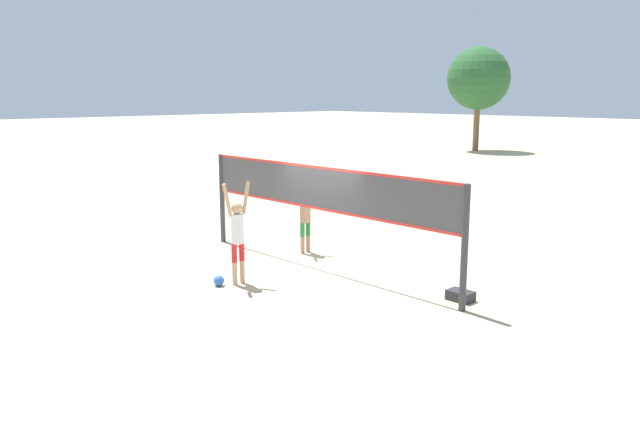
{
  "coord_description": "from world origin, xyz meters",
  "views": [
    {
      "loc": [
        10.28,
        -9.83,
        4.08
      ],
      "look_at": [
        0.0,
        0.0,
        1.35
      ],
      "focal_mm": 35.0,
      "sensor_mm": 36.0,
      "label": 1
    }
  ],
  "objects_px": {
    "gear_bag": "(460,296)",
    "tree_left_cluster": "(479,79)",
    "volleyball_net": "(320,198)",
    "player_blocker": "(305,214)",
    "volleyball": "(219,281)",
    "player_spiker": "(237,231)"
  },
  "relations": [
    {
      "from": "volleyball",
      "to": "tree_left_cluster",
      "type": "xyz_separation_m",
      "value": [
        -14.34,
        32.51,
        5.06
      ]
    },
    {
      "from": "volleyball",
      "to": "player_spiker",
      "type": "bearing_deg",
      "value": 67.45
    },
    {
      "from": "volleyball_net",
      "to": "player_blocker",
      "type": "bearing_deg",
      "value": 149.92
    },
    {
      "from": "tree_left_cluster",
      "to": "volleyball",
      "type": "bearing_deg",
      "value": -66.2
    },
    {
      "from": "gear_bag",
      "to": "tree_left_cluster",
      "type": "distance_m",
      "value": 35.24
    },
    {
      "from": "volleyball",
      "to": "gear_bag",
      "type": "distance_m",
      "value": 5.1
    },
    {
      "from": "gear_bag",
      "to": "volleyball_net",
      "type": "bearing_deg",
      "value": -172.36
    },
    {
      "from": "volleyball_net",
      "to": "tree_left_cluster",
      "type": "xyz_separation_m",
      "value": [
        -14.92,
        30.04,
        3.46
      ]
    },
    {
      "from": "volleyball_net",
      "to": "tree_left_cluster",
      "type": "relative_size",
      "value": 1.08
    },
    {
      "from": "player_spiker",
      "to": "tree_left_cluster",
      "type": "distance_m",
      "value": 35.46
    },
    {
      "from": "tree_left_cluster",
      "to": "player_spiker",
      "type": "bearing_deg",
      "value": -65.68
    },
    {
      "from": "volleyball_net",
      "to": "player_blocker",
      "type": "relative_size",
      "value": 4.0
    },
    {
      "from": "volleyball",
      "to": "tree_left_cluster",
      "type": "bearing_deg",
      "value": 113.8
    },
    {
      "from": "volleyball_net",
      "to": "player_blocker",
      "type": "xyz_separation_m",
      "value": [
        -1.4,
        0.81,
        -0.67
      ]
    },
    {
      "from": "volleyball_net",
      "to": "player_blocker",
      "type": "height_order",
      "value": "volleyball_net"
    },
    {
      "from": "volleyball",
      "to": "player_blocker",
      "type": "bearing_deg",
      "value": 104.08
    },
    {
      "from": "volleyball_net",
      "to": "gear_bag",
      "type": "relative_size",
      "value": 15.68
    },
    {
      "from": "player_blocker",
      "to": "volleyball",
      "type": "bearing_deg",
      "value": 14.08
    },
    {
      "from": "volleyball_net",
      "to": "volleyball",
      "type": "relative_size",
      "value": 34.79
    },
    {
      "from": "tree_left_cluster",
      "to": "player_blocker",
      "type": "bearing_deg",
      "value": -65.18
    },
    {
      "from": "volleyball_net",
      "to": "tree_left_cluster",
      "type": "height_order",
      "value": "tree_left_cluster"
    },
    {
      "from": "player_blocker",
      "to": "player_spiker",
      "type": "bearing_deg",
      "value": 19.0
    }
  ]
}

